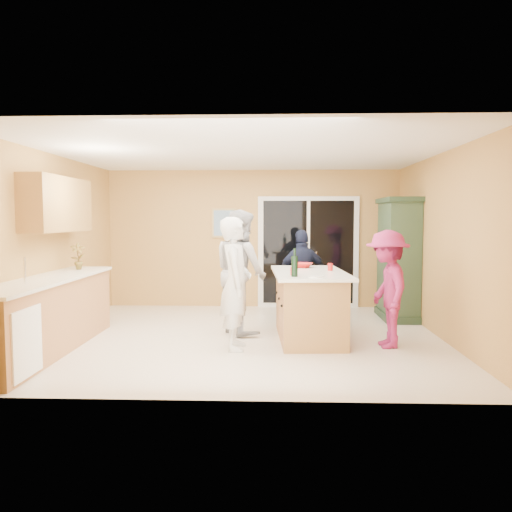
{
  "coord_description": "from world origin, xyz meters",
  "views": [
    {
      "loc": [
        0.41,
        -6.98,
        1.68
      ],
      "look_at": [
        0.15,
        0.1,
        1.15
      ],
      "focal_mm": 35.0,
      "sensor_mm": 36.0,
      "label": 1
    }
  ],
  "objects_px": {
    "woman_white": "(236,284)",
    "woman_magenta": "(387,289)",
    "woman_grey": "(241,271)",
    "woman_navy": "(303,276)",
    "kitchen_island": "(309,307)",
    "green_hutch": "(398,260)"
  },
  "relations": [
    {
      "from": "woman_grey",
      "to": "woman_navy",
      "type": "height_order",
      "value": "woman_grey"
    },
    {
      "from": "kitchen_island",
      "to": "woman_magenta",
      "type": "height_order",
      "value": "woman_magenta"
    },
    {
      "from": "green_hutch",
      "to": "woman_navy",
      "type": "relative_size",
      "value": 1.35
    },
    {
      "from": "woman_navy",
      "to": "woman_grey",
      "type": "bearing_deg",
      "value": 28.39
    },
    {
      "from": "woman_white",
      "to": "woman_navy",
      "type": "height_order",
      "value": "woman_white"
    },
    {
      "from": "green_hutch",
      "to": "woman_magenta",
      "type": "distance_m",
      "value": 1.99
    },
    {
      "from": "woman_white",
      "to": "woman_grey",
      "type": "bearing_deg",
      "value": -2.68
    },
    {
      "from": "green_hutch",
      "to": "woman_grey",
      "type": "bearing_deg",
      "value": -156.22
    },
    {
      "from": "kitchen_island",
      "to": "woman_magenta",
      "type": "distance_m",
      "value": 1.12
    },
    {
      "from": "woman_magenta",
      "to": "woman_grey",
      "type": "bearing_deg",
      "value": -112.41
    },
    {
      "from": "kitchen_island",
      "to": "woman_navy",
      "type": "distance_m",
      "value": 1.25
    },
    {
      "from": "woman_white",
      "to": "woman_navy",
      "type": "relative_size",
      "value": 1.13
    },
    {
      "from": "woman_white",
      "to": "kitchen_island",
      "type": "bearing_deg",
      "value": -61.8
    },
    {
      "from": "woman_white",
      "to": "woman_magenta",
      "type": "relative_size",
      "value": 1.11
    },
    {
      "from": "woman_white",
      "to": "woman_navy",
      "type": "xyz_separation_m",
      "value": [
        0.96,
        1.8,
        -0.1
      ]
    },
    {
      "from": "kitchen_island",
      "to": "woman_navy",
      "type": "bearing_deg",
      "value": 88.01
    },
    {
      "from": "woman_white",
      "to": "woman_grey",
      "type": "xyz_separation_m",
      "value": [
        -0.0,
        0.94,
        0.06
      ]
    },
    {
      "from": "woman_grey",
      "to": "woman_navy",
      "type": "bearing_deg",
      "value": -79.23
    },
    {
      "from": "woman_white",
      "to": "woman_magenta",
      "type": "xyz_separation_m",
      "value": [
        1.97,
        0.19,
        -0.08
      ]
    },
    {
      "from": "kitchen_island",
      "to": "woman_magenta",
      "type": "xyz_separation_m",
      "value": [
        0.99,
        -0.4,
        0.32
      ]
    },
    {
      "from": "woman_grey",
      "to": "woman_navy",
      "type": "distance_m",
      "value": 1.3
    },
    {
      "from": "woman_navy",
      "to": "woman_magenta",
      "type": "distance_m",
      "value": 1.91
    }
  ]
}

